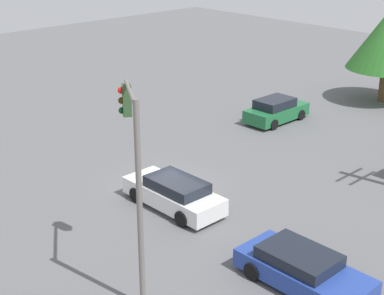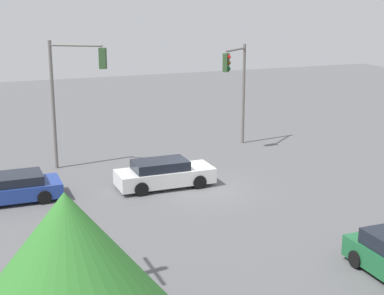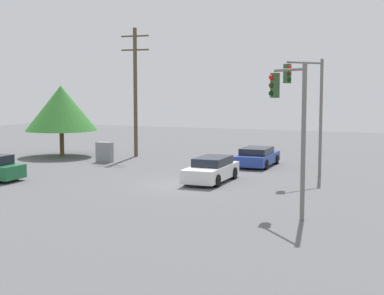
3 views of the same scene
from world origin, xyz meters
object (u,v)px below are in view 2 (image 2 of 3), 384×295
Objects in this scene: traffic_signal_main at (72,84)px; traffic_signal_cross at (237,79)px; sedan_blue at (10,188)px; sedan_white at (164,174)px; electrical_cabinet at (108,280)px.

traffic_signal_main is 10.05m from traffic_signal_cross.
traffic_signal_main is (3.95, -3.69, 3.95)m from sedan_blue.
sedan_white is at bearing -95.24° from sedan_blue.
sedan_blue is 0.74× the size of traffic_signal_cross.
electrical_cabinet is at bearing -27.86° from sedan_white.
sedan_blue is at bearing -19.26° from traffic_signal_cross.
traffic_signal_cross is at bearing -37.23° from electrical_cabinet.
electrical_cabinet is at bearing -169.27° from sedan_blue.
electrical_cabinet is at bearing 13.05° from traffic_signal_cross.
traffic_signal_cross reaches higher than electrical_cabinet.
sedan_white is 0.69× the size of traffic_signal_main.
electrical_cabinet reaches higher than sedan_white.
traffic_signal_cross reaches higher than sedan_white.
electrical_cabinet is (-10.31, -1.95, 0.08)m from sedan_blue.
traffic_signal_main is 14.88m from electrical_cabinet.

